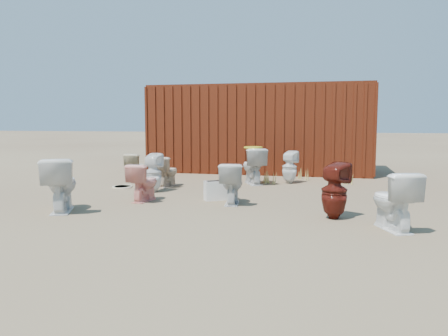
% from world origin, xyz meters
% --- Properties ---
extents(ground, '(100.00, 100.00, 0.00)m').
position_xyz_m(ground, '(0.00, 0.00, 0.00)').
color(ground, brown).
rests_on(ground, ground).
extents(shipping_container, '(6.00, 2.40, 2.40)m').
position_xyz_m(shipping_container, '(0.00, 5.20, 1.20)').
color(shipping_container, '#47190B').
rests_on(shipping_container, ground).
extents(toilet_front_a, '(0.78, 0.96, 0.85)m').
position_xyz_m(toilet_front_a, '(-2.20, -1.25, 0.43)').
color(toilet_front_a, white).
rests_on(toilet_front_a, ground).
extents(toilet_front_pink, '(0.45, 0.69, 0.67)m').
position_xyz_m(toilet_front_pink, '(-1.30, -0.11, 0.33)').
color(toilet_front_pink, '#FA9F90').
rests_on(toilet_front_pink, ground).
extents(toilet_front_c, '(0.49, 0.74, 0.71)m').
position_xyz_m(toilet_front_c, '(0.28, -0.01, 0.36)').
color(toilet_front_c, silver).
rests_on(toilet_front_c, ground).
extents(toilet_front_maroon, '(0.51, 0.51, 0.82)m').
position_xyz_m(toilet_front_maroon, '(1.98, -0.79, 0.41)').
color(toilet_front_maroon, '#55170E').
rests_on(toilet_front_maroon, ground).
extents(toilet_front_e, '(0.68, 0.86, 0.77)m').
position_xyz_m(toilet_front_e, '(2.71, -1.29, 0.39)').
color(toilet_front_e, white).
rests_on(toilet_front_e, ground).
extents(toilet_back_a, '(0.37, 0.37, 0.78)m').
position_xyz_m(toilet_back_a, '(-1.52, 0.86, 0.39)').
color(toilet_back_a, white).
rests_on(toilet_back_a, ground).
extents(toilet_back_beige_left, '(0.45, 0.69, 0.65)m').
position_xyz_m(toilet_back_beige_left, '(-2.54, 2.35, 0.33)').
color(toilet_back_beige_left, '#BEAF8B').
rests_on(toilet_back_beige_left, ground).
extents(toilet_back_beige_right, '(0.45, 0.69, 0.66)m').
position_xyz_m(toilet_back_beige_right, '(-1.52, 1.61, 0.33)').
color(toilet_back_beige_right, beige).
rests_on(toilet_back_beige_right, ground).
extents(toilet_back_yellowlid, '(0.76, 0.92, 0.82)m').
position_xyz_m(toilet_back_yellowlid, '(0.24, 2.44, 0.41)').
color(toilet_back_yellowlid, silver).
rests_on(toilet_back_yellowlid, ground).
extents(toilet_back_e, '(0.43, 0.44, 0.74)m').
position_xyz_m(toilet_back_e, '(1.03, 2.75, 0.37)').
color(toilet_back_e, white).
rests_on(toilet_back_e, ground).
extents(yellow_lid, '(0.42, 0.52, 0.02)m').
position_xyz_m(yellow_lid, '(0.24, 2.44, 0.83)').
color(yellow_lid, gold).
rests_on(yellow_lid, toilet_back_yellowlid).
extents(loose_tank, '(0.53, 0.43, 0.35)m').
position_xyz_m(loose_tank, '(-0.04, 0.30, 0.17)').
color(loose_tank, silver).
rests_on(loose_tank, ground).
extents(loose_lid_near, '(0.50, 0.58, 0.02)m').
position_xyz_m(loose_lid_near, '(-2.43, 1.32, 0.01)').
color(loose_lid_near, beige).
rests_on(loose_lid_near, ground).
extents(loose_lid_far, '(0.57, 0.59, 0.02)m').
position_xyz_m(loose_lid_far, '(-2.39, 1.27, 0.01)').
color(loose_lid_far, beige).
rests_on(loose_lid_far, ground).
extents(weed_clump_a, '(0.36, 0.36, 0.30)m').
position_xyz_m(weed_clump_a, '(-2.45, 3.00, 0.15)').
color(weed_clump_a, '#B19F46').
rests_on(weed_clump_a, ground).
extents(weed_clump_b, '(0.32, 0.32, 0.28)m').
position_xyz_m(weed_clump_b, '(0.60, 2.60, 0.14)').
color(weed_clump_b, '#B19F46').
rests_on(weed_clump_b, ground).
extents(weed_clump_c, '(0.36, 0.36, 0.27)m').
position_xyz_m(weed_clump_c, '(2.26, 2.80, 0.14)').
color(weed_clump_c, '#B19F46').
rests_on(weed_clump_c, ground).
extents(weed_clump_d, '(0.30, 0.30, 0.28)m').
position_xyz_m(weed_clump_d, '(-0.45, 3.49, 0.14)').
color(weed_clump_d, '#B19F46').
rests_on(weed_clump_d, ground).
extents(weed_clump_e, '(0.34, 0.34, 0.27)m').
position_xyz_m(weed_clump_e, '(1.29, 3.50, 0.14)').
color(weed_clump_e, '#B19F46').
rests_on(weed_clump_e, ground).
extents(weed_clump_f, '(0.28, 0.28, 0.26)m').
position_xyz_m(weed_clump_f, '(2.99, 0.68, 0.13)').
color(weed_clump_f, '#B19F46').
rests_on(weed_clump_f, ground).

